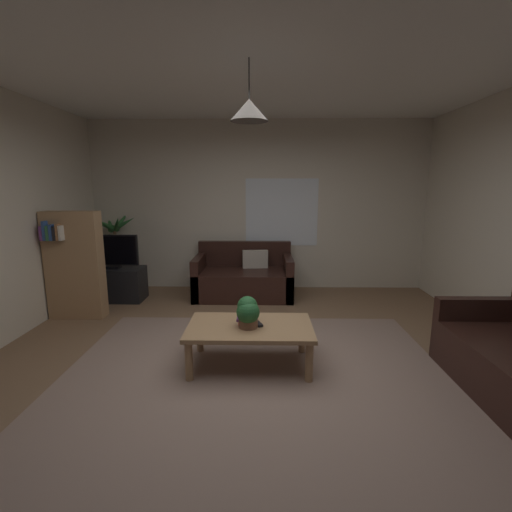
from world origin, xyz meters
TOP-DOWN VIEW (x-y plane):
  - floor at (0.00, 0.00)m, footprint 5.48×5.77m
  - rug at (0.00, -0.20)m, footprint 3.56×3.17m
  - wall_back at (0.00, 2.91)m, footprint 5.60×0.06m
  - ceiling at (0.00, 0.00)m, footprint 5.48×5.77m
  - window_pane at (0.38, 2.88)m, footprint 1.19×0.01m
  - couch_under_window at (-0.23, 2.39)m, footprint 1.51×0.87m
  - coffee_table at (-0.06, 0.14)m, footprint 1.19×0.70m
  - book_on_table_0 at (-0.09, 0.13)m, footprint 0.13×0.11m
  - book_on_table_1 at (-0.10, 0.12)m, footprint 0.13×0.12m
  - book_on_table_2 at (-0.10, 0.13)m, footprint 0.15×0.09m
  - remote_on_table_0 at (0.02, 0.17)m, footprint 0.11×0.17m
  - potted_plant_on_table at (-0.07, 0.09)m, footprint 0.22×0.23m
  - tv_stand at (-2.19, 2.13)m, footprint 0.90×0.44m
  - tv at (-2.19, 2.11)m, footprint 0.81×0.16m
  - potted_palm_corner at (-2.35, 2.68)m, footprint 0.78×0.74m
  - bookshelf_corner at (-2.37, 1.41)m, footprint 0.70×0.31m
  - pendant_lamp at (-0.06, 0.14)m, footprint 0.33×0.33m

SIDE VIEW (x-z plane):
  - floor at x=0.00m, z-range -0.02..0.00m
  - rug at x=0.00m, z-range 0.00..0.01m
  - tv_stand at x=-2.19m, z-range 0.00..0.50m
  - couch_under_window at x=-0.23m, z-range -0.14..0.68m
  - coffee_table at x=-0.06m, z-range 0.15..0.56m
  - remote_on_table_0 at x=0.02m, z-range 0.41..0.43m
  - book_on_table_0 at x=-0.09m, z-range 0.41..0.43m
  - book_on_table_1 at x=-0.10m, z-range 0.43..0.46m
  - book_on_table_2 at x=-0.10m, z-range 0.46..0.48m
  - potted_plant_on_table at x=-0.07m, z-range 0.42..0.71m
  - potted_palm_corner at x=-2.35m, z-range -0.09..1.26m
  - bookshelf_corner at x=-2.37m, z-range 0.01..1.41m
  - tv at x=-2.19m, z-range 0.51..1.01m
  - window_pane at x=0.38m, z-range 0.73..1.83m
  - wall_back at x=0.00m, z-range 0.00..2.76m
  - pendant_lamp at x=-0.06m, z-range 2.09..2.60m
  - ceiling at x=0.00m, z-range 2.76..2.78m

